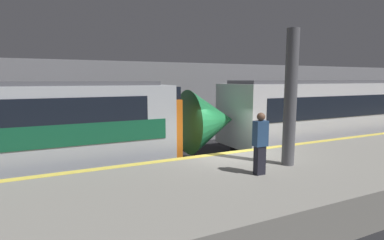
{
  "coord_description": "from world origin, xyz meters",
  "views": [
    {
      "loc": [
        -5.88,
        -9.02,
        3.65
      ],
      "look_at": [
        -1.11,
        0.87,
        2.15
      ],
      "focal_mm": 28.0,
      "sensor_mm": 36.0,
      "label": 1
    }
  ],
  "objects": [
    {
      "name": "platform",
      "position": [
        0.0,
        -2.43,
        0.51
      ],
      "size": [
        40.0,
        4.87,
        1.04
      ],
      "color": "gray",
      "rests_on": "ground"
    },
    {
      "name": "person_waiting",
      "position": [
        -0.7,
        -2.59,
        1.94
      ],
      "size": [
        0.38,
        0.24,
        1.73
      ],
      "color": "black",
      "rests_on": "platform"
    },
    {
      "name": "station_rear_barrier",
      "position": [
        0.0,
        6.66,
        2.29
      ],
      "size": [
        50.0,
        0.15,
        4.59
      ],
      "color": "gray",
      "rests_on": "ground"
    },
    {
      "name": "ground_plane",
      "position": [
        0.0,
        0.0,
        0.0
      ],
      "size": [
        120.0,
        120.0,
        0.0
      ],
      "primitive_type": "plane",
      "color": "black"
    },
    {
      "name": "train_modern",
      "position": [
        9.6,
        2.18,
        1.84
      ],
      "size": [
        19.99,
        2.98,
        3.6
      ],
      "color": "black",
      "rests_on": "ground"
    },
    {
      "name": "support_pillar_near",
      "position": [
        0.71,
        -2.2,
        3.08
      ],
      "size": [
        0.38,
        0.38,
        4.11
      ],
      "color": "#56565B",
      "rests_on": "platform"
    }
  ]
}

